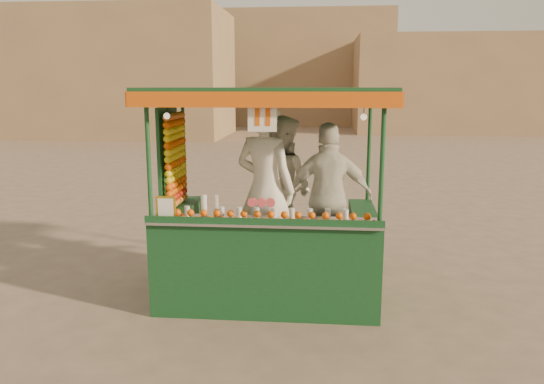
# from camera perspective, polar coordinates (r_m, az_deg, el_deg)

# --- Properties ---
(ground) EXTENTS (90.00, 90.00, 0.00)m
(ground) POSITION_cam_1_polar(r_m,az_deg,el_deg) (6.32, -0.85, -10.91)
(ground) COLOR brown
(ground) RESTS_ON ground
(building_left) EXTENTS (10.00, 6.00, 6.00)m
(building_left) POSITION_cam_1_polar(r_m,az_deg,el_deg) (27.56, -15.61, 12.15)
(building_left) COLOR #937A53
(building_left) RESTS_ON ground
(building_right) EXTENTS (9.00, 6.00, 5.00)m
(building_right) POSITION_cam_1_polar(r_m,az_deg,el_deg) (30.49, 17.59, 10.98)
(building_right) COLOR #937A53
(building_right) RESTS_ON ground
(building_center) EXTENTS (14.00, 7.00, 7.00)m
(building_center) POSITION_cam_1_polar(r_m,az_deg,el_deg) (35.93, 1.02, 13.06)
(building_center) COLOR #937A53
(building_center) RESTS_ON ground
(juice_cart) EXTENTS (2.62, 1.70, 2.38)m
(juice_cart) POSITION_cam_1_polar(r_m,az_deg,el_deg) (5.94, -1.00, -4.52)
(juice_cart) COLOR #103D1A
(juice_cart) RESTS_ON ground
(vendor_left) EXTENTS (0.85, 0.73, 1.96)m
(vendor_left) POSITION_cam_1_polar(r_m,az_deg,el_deg) (5.92, -0.74, 0.29)
(vendor_left) COLOR white
(vendor_left) RESTS_ON ground
(vendor_middle) EXTENTS (1.09, 1.07, 1.78)m
(vendor_middle) POSITION_cam_1_polar(r_m,az_deg,el_deg) (6.48, 1.05, 0.43)
(vendor_middle) COLOR silver
(vendor_middle) RESTS_ON ground
(vendor_right) EXTENTS (1.05, 0.53, 1.72)m
(vendor_right) POSITION_cam_1_polar(r_m,az_deg,el_deg) (6.10, 6.18, -0.60)
(vendor_right) COLOR silver
(vendor_right) RESTS_ON ground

